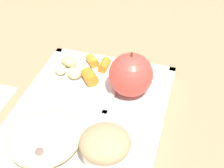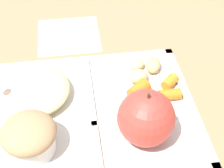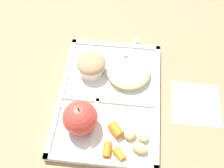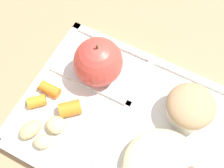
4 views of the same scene
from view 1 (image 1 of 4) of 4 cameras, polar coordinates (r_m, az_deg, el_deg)
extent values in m
plane|color=#997551|center=(0.61, -4.26, -6.78)|extent=(6.00, 6.00, 0.00)
cube|color=silver|center=(0.60, -4.30, -6.32)|extent=(0.36, 0.26, 0.01)
cube|color=silver|center=(0.64, -15.05, -3.24)|extent=(0.36, 0.01, 0.01)
cube|color=silver|center=(0.57, 7.69, -8.05)|extent=(0.36, 0.01, 0.01)
cube|color=silver|center=(0.72, 0.28, 4.03)|extent=(0.01, 0.26, 0.01)
cube|color=silver|center=(0.61, -3.77, -4.43)|extent=(0.01, 0.24, 0.01)
cube|color=silver|center=(0.65, 0.61, -0.59)|extent=(0.16, 0.01, 0.01)
sphere|color=#C63D33|center=(0.62, 3.21, 1.56)|extent=(0.08, 0.08, 0.08)
cylinder|color=#4C381E|center=(0.59, 3.36, 4.86)|extent=(0.00, 0.00, 0.01)
cylinder|color=silver|center=(0.53, -1.15, -11.54)|extent=(0.07, 0.07, 0.03)
ellipsoid|color=tan|center=(0.51, -1.18, -9.93)|extent=(0.08, 0.08, 0.04)
cylinder|color=orange|center=(0.70, -1.31, 3.26)|extent=(0.03, 0.02, 0.02)
cylinder|color=orange|center=(0.71, -3.35, 3.97)|extent=(0.03, 0.03, 0.02)
cylinder|color=orange|center=(0.66, -3.78, 1.21)|extent=(0.04, 0.04, 0.02)
ellipsoid|color=tan|center=(0.69, -8.71, 2.44)|extent=(0.04, 0.04, 0.02)
ellipsoid|color=tan|center=(0.68, -6.34, 1.92)|extent=(0.04, 0.04, 0.02)
ellipsoid|color=tan|center=(0.71, -7.31, 3.77)|extent=(0.04, 0.05, 0.02)
ellipsoid|color=beige|center=(0.55, -11.49, -8.86)|extent=(0.12, 0.12, 0.03)
sphere|color=brown|center=(0.54, -9.29, -10.13)|extent=(0.03, 0.03, 0.03)
sphere|color=brown|center=(0.53, -11.97, -11.82)|extent=(0.03, 0.03, 0.03)
cube|color=white|center=(0.54, -10.02, -12.37)|extent=(0.04, 0.03, 0.00)
cylinder|color=white|center=(0.55, -7.36, -11.15)|extent=(0.02, 0.01, 0.00)
cylinder|color=white|center=(0.55, -8.13, -10.67)|extent=(0.02, 0.01, 0.00)
cylinder|color=white|center=(0.56, -8.89, -10.20)|extent=(0.02, 0.01, 0.00)
camera|label=2|loc=(0.43, 49.19, 25.86)|focal=54.12mm
camera|label=3|loc=(0.78, 0.88, 52.21)|focal=41.89mm
camera|label=4|loc=(0.46, -36.09, 40.20)|focal=48.48mm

